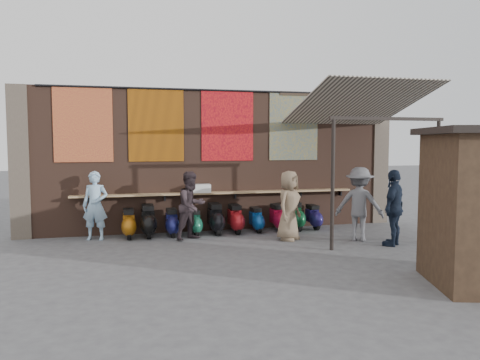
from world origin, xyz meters
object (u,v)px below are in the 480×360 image
(scooter_stool_1, at_px, (148,221))
(scooter_stool_7, at_px, (278,218))
(scooter_stool_5, at_px, (235,219))
(diner_right, at_px, (191,206))
(scooter_stool_4, at_px, (215,219))
(shopper_grey, at_px, (359,204))
(scooter_stool_2, at_px, (172,223))
(shopper_tan, at_px, (289,205))
(shelf_box, at_px, (199,188))
(scooter_stool_3, at_px, (195,222))
(diner_left, at_px, (95,206))
(scooter_stool_6, at_px, (256,220))
(scooter_stool_0, at_px, (129,224))
(scooter_stool_9, at_px, (313,217))
(shopper_navy, at_px, (394,208))
(scooter_stool_8, at_px, (295,216))

(scooter_stool_1, relative_size, scooter_stool_7, 1.12)
(scooter_stool_5, bearing_deg, diner_right, -155.30)
(scooter_stool_4, distance_m, shopper_grey, 3.88)
(scooter_stool_2, height_order, shopper_tan, shopper_tan)
(shelf_box, height_order, diner_right, diner_right)
(scooter_stool_1, height_order, diner_right, diner_right)
(shelf_box, relative_size, scooter_stool_5, 0.73)
(shelf_box, xyz_separation_m, diner_right, (-0.36, -0.90, -0.35))
(scooter_stool_3, height_order, diner_left, diner_left)
(shelf_box, relative_size, scooter_stool_4, 0.69)
(scooter_stool_6, bearing_deg, diner_right, -162.70)
(scooter_stool_0, distance_m, diner_right, 1.77)
(scooter_stool_2, xyz_separation_m, scooter_stool_3, (0.63, 0.00, -0.02))
(scooter_stool_1, xyz_separation_m, shopper_grey, (5.24, -1.81, 0.52))
(scooter_stool_2, distance_m, scooter_stool_6, 2.38)
(scooter_stool_3, bearing_deg, scooter_stool_4, 4.68)
(scooter_stool_0, relative_size, scooter_stool_4, 0.91)
(scooter_stool_3, bearing_deg, diner_right, -107.06)
(shelf_box, xyz_separation_m, scooter_stool_9, (3.31, -0.27, -0.89))
(diner_right, relative_size, shopper_navy, 0.95)
(scooter_stool_2, bearing_deg, shopper_grey, -20.48)
(scooter_stool_3, relative_size, scooter_stool_9, 0.99)
(scooter_stool_0, bearing_deg, scooter_stool_1, 3.60)
(scooter_stool_7, distance_m, shopper_navy, 3.31)
(shopper_navy, distance_m, shopper_tan, 2.58)
(scooter_stool_3, bearing_deg, scooter_stool_1, 176.39)
(diner_left, distance_m, shopper_grey, 6.81)
(scooter_stool_4, distance_m, scooter_stool_8, 2.32)
(scooter_stool_2, relative_size, scooter_stool_5, 0.94)
(diner_right, bearing_deg, scooter_stool_2, 96.12)
(scooter_stool_1, relative_size, scooter_stool_6, 1.24)
(scooter_stool_1, relative_size, shopper_tan, 0.50)
(scooter_stool_3, relative_size, shopper_tan, 0.40)
(scooter_stool_9, bearing_deg, scooter_stool_4, -179.61)
(scooter_stool_1, relative_size, diner_right, 0.50)
(scooter_stool_8, bearing_deg, shopper_grey, -57.94)
(shelf_box, distance_m, scooter_stool_4, 0.96)
(scooter_stool_8, height_order, shopper_tan, shopper_tan)
(scooter_stool_1, distance_m, scooter_stool_8, 4.15)
(shopper_tan, bearing_deg, scooter_stool_3, 108.17)
(scooter_stool_8, height_order, shopper_navy, shopper_navy)
(scooter_stool_7, distance_m, diner_left, 5.00)
(scooter_stool_5, height_order, diner_left, diner_left)
(shopper_grey, bearing_deg, scooter_stool_3, 10.09)
(scooter_stool_7, relative_size, diner_right, 0.45)
(shelf_box, xyz_separation_m, scooter_stool_4, (0.39, -0.29, -0.82))
(scooter_stool_4, bearing_deg, scooter_stool_5, -0.55)
(scooter_stool_1, bearing_deg, diner_right, -30.90)
(diner_right, distance_m, shopper_grey, 4.32)
(scooter_stool_1, xyz_separation_m, shopper_navy, (5.75, -2.57, 0.51))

